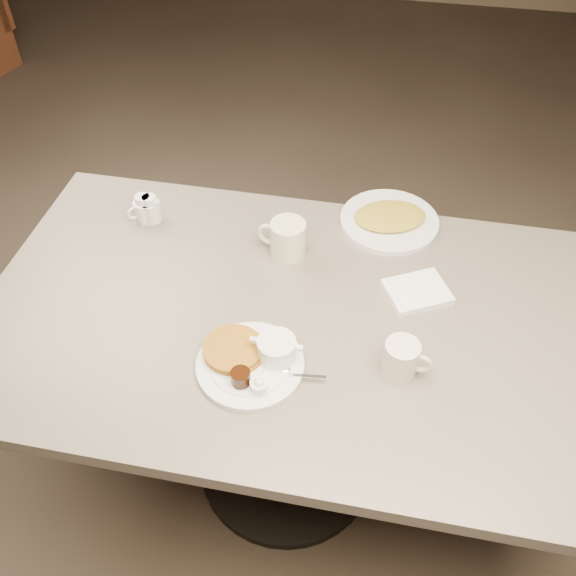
% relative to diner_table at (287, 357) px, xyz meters
% --- Properties ---
extents(room, '(7.04, 8.04, 2.84)m').
position_rel_diner_table_xyz_m(room, '(0.00, 0.00, 0.82)').
color(room, '#4C3F33').
rests_on(room, ground).
extents(diner_table, '(1.50, 0.90, 0.75)m').
position_rel_diner_table_xyz_m(diner_table, '(0.00, 0.00, 0.00)').
color(diner_table, slate).
rests_on(diner_table, ground).
extents(main_plate, '(0.30, 0.25, 0.07)m').
position_rel_diner_table_xyz_m(main_plate, '(-0.04, -0.16, 0.19)').
color(main_plate, white).
rests_on(main_plate, diner_table).
extents(coffee_mug_near, '(0.11, 0.09, 0.09)m').
position_rel_diner_table_xyz_m(coffee_mug_near, '(0.28, -0.12, 0.22)').
color(coffee_mug_near, silver).
rests_on(coffee_mug_near, diner_table).
extents(napkin, '(0.19, 0.18, 0.02)m').
position_rel_diner_table_xyz_m(napkin, '(0.31, 0.13, 0.18)').
color(napkin, white).
rests_on(napkin, diner_table).
extents(coffee_mug_far, '(0.14, 0.11, 0.10)m').
position_rel_diner_table_xyz_m(coffee_mug_far, '(-0.04, 0.21, 0.22)').
color(coffee_mug_far, silver).
rests_on(coffee_mug_far, diner_table).
extents(creamer_left, '(0.08, 0.08, 0.08)m').
position_rel_diner_table_xyz_m(creamer_left, '(-0.46, 0.28, 0.21)').
color(creamer_left, white).
rests_on(creamer_left, diner_table).
extents(creamer_right, '(0.08, 0.06, 0.08)m').
position_rel_diner_table_xyz_m(creamer_right, '(-0.44, 0.28, 0.21)').
color(creamer_right, white).
rests_on(creamer_right, diner_table).
extents(hash_plate, '(0.35, 0.35, 0.04)m').
position_rel_diner_table_xyz_m(hash_plate, '(0.22, 0.39, 0.18)').
color(hash_plate, white).
rests_on(hash_plate, diner_table).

